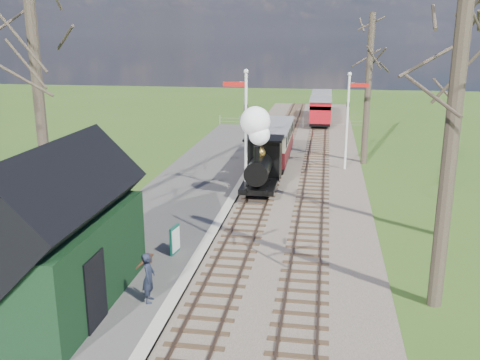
% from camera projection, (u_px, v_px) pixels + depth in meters
% --- Properties ---
extents(distant_hills, '(114.40, 48.00, 22.02)m').
position_uv_depth(distant_hills, '(310.00, 207.00, 76.61)').
color(distant_hills, '#385B23').
rests_on(distant_hills, ground).
extents(ballast_bed, '(8.00, 60.00, 0.10)m').
position_uv_depth(ballast_bed, '(294.00, 168.00, 31.97)').
color(ballast_bed, brown).
rests_on(ballast_bed, ground).
extents(track_near, '(1.60, 60.00, 0.15)m').
position_uv_depth(track_near, '(272.00, 166.00, 32.16)').
color(track_near, brown).
rests_on(track_near, ground).
extents(track_far, '(1.60, 60.00, 0.15)m').
position_uv_depth(track_far, '(316.00, 168.00, 31.76)').
color(track_far, brown).
rests_on(track_far, ground).
extents(platform, '(5.00, 44.00, 0.20)m').
position_uv_depth(platform, '(181.00, 204.00, 25.08)').
color(platform, '#474442').
rests_on(platform, ground).
extents(coping_strip, '(0.40, 44.00, 0.21)m').
position_uv_depth(coping_strip, '(229.00, 206.00, 24.73)').
color(coping_strip, '#B2AD9E').
rests_on(coping_strip, ground).
extents(station_shed, '(3.25, 6.30, 4.78)m').
position_uv_depth(station_shed, '(57.00, 237.00, 15.11)').
color(station_shed, black).
rests_on(station_shed, platform).
extents(semaphore_near, '(1.22, 0.24, 6.22)m').
position_uv_depth(semaphore_near, '(245.00, 124.00, 25.63)').
color(semaphore_near, silver).
rests_on(semaphore_near, ground).
extents(semaphore_far, '(1.22, 0.24, 5.72)m').
position_uv_depth(semaphore_far, '(349.00, 114.00, 30.63)').
color(semaphore_far, silver).
rests_on(semaphore_far, ground).
extents(bare_trees, '(15.51, 22.39, 12.00)m').
position_uv_depth(bare_trees, '(277.00, 108.00, 19.27)').
color(bare_trees, '#382D23').
rests_on(bare_trees, ground).
extents(fence_line, '(12.60, 0.08, 1.00)m').
position_uv_depth(fence_line, '(293.00, 122.00, 45.32)').
color(fence_line, slate).
rests_on(fence_line, ground).
extents(locomotive, '(1.77, 4.13, 4.42)m').
position_uv_depth(locomotive, '(261.00, 155.00, 26.24)').
color(locomotive, black).
rests_on(locomotive, ground).
extents(coach, '(2.06, 7.07, 2.17)m').
position_uv_depth(coach, '(273.00, 142.00, 32.15)').
color(coach, black).
rests_on(coach, ground).
extents(red_carriage_a, '(1.86, 4.62, 1.96)m').
position_uv_depth(red_carriage_a, '(320.00, 111.00, 45.92)').
color(red_carriage_a, black).
rests_on(red_carriage_a, ground).
extents(red_carriage_b, '(1.86, 4.62, 1.96)m').
position_uv_depth(red_carriage_b, '(321.00, 103.00, 51.16)').
color(red_carriage_b, black).
rests_on(red_carriage_b, ground).
extents(sign_board, '(0.20, 0.70, 1.02)m').
position_uv_depth(sign_board, '(175.00, 240.00, 19.06)').
color(sign_board, '#104C3C').
rests_on(sign_board, platform).
extents(bench, '(0.71, 1.60, 0.88)m').
position_uv_depth(bench, '(134.00, 258.00, 17.76)').
color(bench, '#432618').
rests_on(bench, platform).
extents(person, '(0.43, 0.59, 1.51)m').
position_uv_depth(person, '(149.00, 278.00, 15.54)').
color(person, '#1A1E2E').
rests_on(person, platform).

